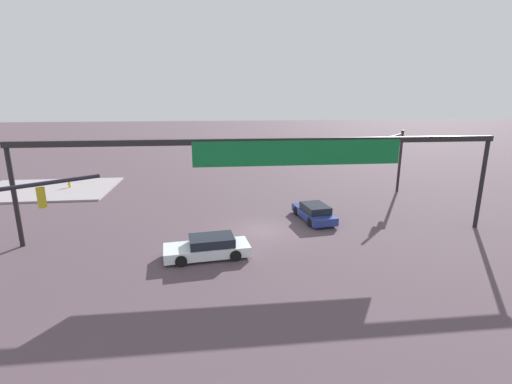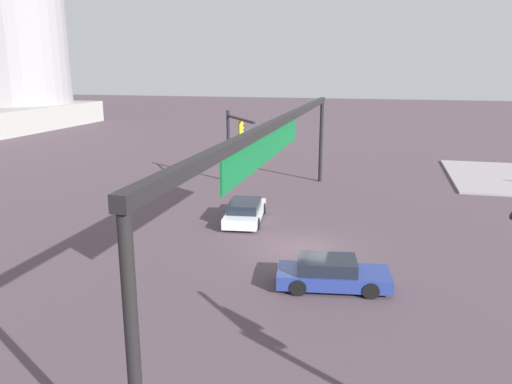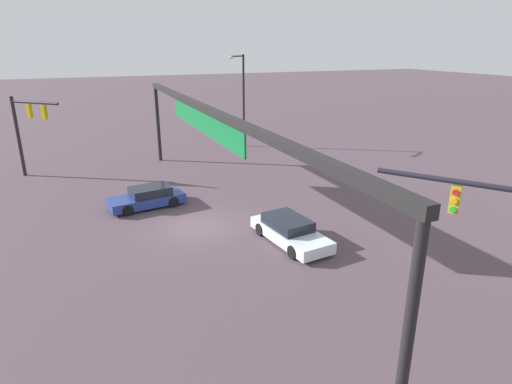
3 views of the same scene
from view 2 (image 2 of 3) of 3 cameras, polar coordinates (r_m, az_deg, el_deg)
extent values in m
plane|color=#4E3E46|center=(24.18, 5.28, -6.42)|extent=(238.12, 238.12, 0.00)
cube|color=gray|center=(43.69, 27.06, 1.49)|extent=(12.44, 9.00, 0.15)
cylinder|color=black|center=(37.63, -3.18, 5.25)|extent=(0.25, 0.25, 5.35)
cylinder|color=black|center=(34.83, -1.82, 8.35)|extent=(4.45, 3.29, 0.19)
cube|color=#AE9C1B|center=(34.86, -1.78, 7.33)|extent=(0.41, 0.40, 0.95)
cylinder|color=red|center=(34.88, -1.54, 7.82)|extent=(0.20, 0.17, 0.20)
cylinder|color=orange|center=(34.91, -1.54, 7.33)|extent=(0.20, 0.17, 0.20)
cylinder|color=green|center=(34.95, -1.53, 6.84)|extent=(0.20, 0.17, 0.20)
cylinder|color=black|center=(10.41, -13.85, -18.13)|extent=(0.28, 0.28, 5.96)
cylinder|color=black|center=(37.78, 7.46, 5.65)|extent=(0.28, 0.28, 5.96)
cube|color=black|center=(22.94, 3.17, 8.27)|extent=(29.84, 0.35, 0.35)
cube|color=#0E612D|center=(21.05, 1.46, 5.79)|extent=(12.91, 0.08, 1.54)
cube|color=silver|center=(28.18, -1.24, -2.43)|extent=(4.91, 2.42, 0.55)
cube|color=black|center=(27.76, -1.33, -1.56)|extent=(2.64, 1.92, 0.50)
cylinder|color=black|center=(29.73, -2.48, -1.79)|extent=(0.66, 0.30, 0.64)
cylinder|color=black|center=(29.50, 0.83, -1.90)|extent=(0.66, 0.30, 0.64)
cylinder|color=black|center=(26.97, -3.51, -3.48)|extent=(0.66, 0.30, 0.64)
cylinder|color=black|center=(26.71, 0.14, -3.62)|extent=(0.66, 0.30, 0.64)
cube|color=navy|center=(20.08, 8.83, -9.62)|extent=(2.42, 4.61, 0.55)
cube|color=black|center=(19.86, 8.12, -8.22)|extent=(1.90, 2.49, 0.50)
cylinder|color=black|center=(21.02, 12.46, -9.02)|extent=(0.31, 0.67, 0.64)
cylinder|color=black|center=(19.50, 13.01, -10.94)|extent=(0.31, 0.67, 0.64)
cylinder|color=black|center=(20.86, 4.93, -8.91)|extent=(0.31, 0.67, 0.64)
cylinder|color=black|center=(19.33, 4.84, -10.84)|extent=(0.31, 0.67, 0.64)
camera|label=1|loc=(36.75, -32.80, 12.36)|focal=25.79mm
camera|label=3|loc=(43.19, 17.16, 14.55)|focal=30.26mm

